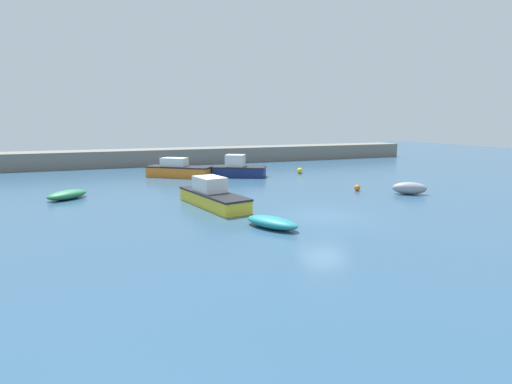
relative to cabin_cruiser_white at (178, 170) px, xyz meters
The scene contains 10 objects.
ground_plane 19.19m from the cabin_cruiser_white, 75.32° to the right, with size 120.00×120.00×0.20m, color #2D5170.
harbor_breakwater 12.56m from the cabin_cruiser_white, 67.22° to the left, with size 57.62×3.94×1.84m, color slate.
cabin_cruiser_white is the anchor object (origin of this frame).
open_tender_yellow 12.02m from the cabin_cruiser_white, 138.31° to the right, with size 3.09×2.89×0.61m.
fishing_dinghy_green 20.51m from the cabin_cruiser_white, 46.68° to the right, with size 2.56×2.18×0.88m.
motorboat_grey_hull 13.66m from the cabin_cruiser_white, 91.15° to the right, with size 3.16×6.64×1.81m.
motorboat_with_cabin 5.68m from the cabin_cruiser_white, 18.66° to the right, with size 5.31×4.18×2.07m.
rowboat_blue_near 19.77m from the cabin_cruiser_white, 86.59° to the right, with size 2.55×3.26×0.57m.
mooring_buoy_yellow 12.00m from the cabin_cruiser_white, ahead, with size 0.57×0.57×0.57m, color yellow.
mooring_buoy_orange 16.83m from the cabin_cruiser_white, 47.44° to the right, with size 0.47×0.47×0.47m, color orange.
Camera 1 is at (-11.37, -18.95, 5.37)m, focal length 28.00 mm.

